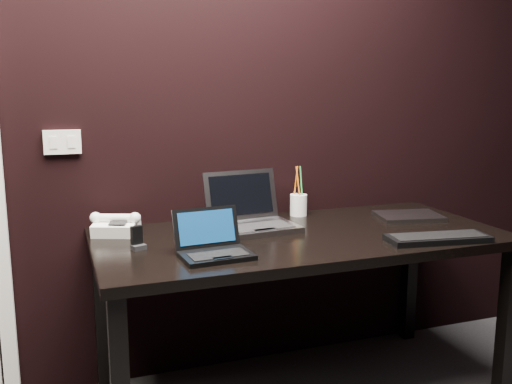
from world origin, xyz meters
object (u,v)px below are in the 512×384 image
object	(u,v)px
pen_cup	(298,204)
ext_keyboard	(438,238)
closed_laptop	(409,216)
mobile_phone	(137,241)
desk	(301,251)
netbook	(214,247)
silver_laptop	(252,218)
desk_phone	(116,226)

from	to	relation	value
pen_cup	ext_keyboard	bearing A→B (deg)	-61.13
closed_laptop	ext_keyboard	bearing A→B (deg)	-108.09
mobile_phone	pen_cup	distance (m)	0.87
desk	closed_laptop	bearing A→B (deg)	8.34
ext_keyboard	pen_cup	xyz separation A→B (m)	(-0.34, 0.61, 0.04)
closed_laptop	mobile_phone	bearing A→B (deg)	-176.14
netbook	mobile_phone	bearing A→B (deg)	144.14
pen_cup	silver_laptop	bearing A→B (deg)	-150.65
ext_keyboard	closed_laptop	size ratio (longest dim) A/B	1.31
desk	silver_laptop	distance (m)	0.26
netbook	closed_laptop	distance (m)	1.05
netbook	mobile_phone	size ratio (longest dim) A/B	2.98
silver_laptop	mobile_phone	bearing A→B (deg)	-163.58
ext_keyboard	pen_cup	bearing A→B (deg)	118.87
desk_phone	mobile_phone	world-z (taller)	desk_phone
netbook	silver_laptop	world-z (taller)	silver_laptop
silver_laptop	ext_keyboard	size ratio (longest dim) A/B	0.87
ext_keyboard	mobile_phone	bearing A→B (deg)	165.61
netbook	pen_cup	distance (m)	0.75
silver_laptop	pen_cup	world-z (taller)	same
netbook	silver_laptop	bearing A→B (deg)	51.56
desk	silver_laptop	size ratio (longest dim) A/B	4.55
ext_keyboard	pen_cup	world-z (taller)	pen_cup
mobile_phone	silver_laptop	bearing A→B (deg)	16.42
ext_keyboard	desk_phone	distance (m)	1.31
desk_phone	pen_cup	distance (m)	0.86
ext_keyboard	mobile_phone	xyz separation A→B (m)	(-1.15, 0.29, 0.02)
netbook	mobile_phone	xyz separation A→B (m)	(-0.25, 0.18, 0.00)
desk	silver_laptop	xyz separation A→B (m)	(-0.17, 0.15, 0.12)
desk	mobile_phone	xyz separation A→B (m)	(-0.68, 0.00, 0.11)
desk	silver_laptop	world-z (taller)	silver_laptop
pen_cup	closed_laptop	bearing A→B (deg)	-26.69
ext_keyboard	silver_laptop	bearing A→B (deg)	144.88
silver_laptop	desk_phone	size ratio (longest dim) A/B	1.69
desk	pen_cup	bearing A→B (deg)	67.86
netbook	ext_keyboard	world-z (taller)	netbook
silver_laptop	desk_phone	bearing A→B (deg)	170.31
desk	desk_phone	xyz separation A→B (m)	(-0.73, 0.25, 0.12)
netbook	pen_cup	world-z (taller)	pen_cup
desk	netbook	xyz separation A→B (m)	(-0.43, -0.18, 0.11)
closed_laptop	silver_laptop	bearing A→B (deg)	175.05
silver_laptop	pen_cup	size ratio (longest dim) A/B	1.57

